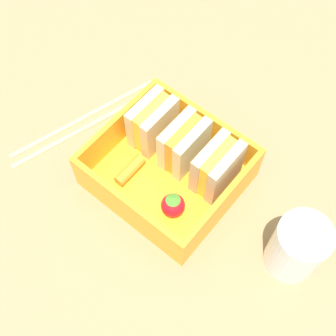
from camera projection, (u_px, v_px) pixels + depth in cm
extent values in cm
cube|color=#8C714C|center=(168.00, 183.00, 55.12)|extent=(120.00, 120.00, 2.00)
cube|color=orange|center=(168.00, 177.00, 53.72)|extent=(15.41, 14.14, 1.20)
cube|color=orange|center=(205.00, 125.00, 53.71)|extent=(15.41, 0.60, 4.51)
cube|color=orange|center=(127.00, 209.00, 48.71)|extent=(15.41, 0.60, 4.51)
cube|color=orange|center=(118.00, 129.00, 53.46)|extent=(0.60, 12.94, 4.51)
cube|color=orange|center=(223.00, 204.00, 48.96)|extent=(0.60, 12.94, 4.51)
cube|color=#E0B87A|center=(145.00, 118.00, 53.29)|extent=(1.10, 5.55, 6.01)
cube|color=yellow|center=(153.00, 123.00, 52.96)|extent=(1.10, 5.11, 5.53)
cube|color=#E0B87A|center=(160.00, 128.00, 52.62)|extent=(1.10, 5.55, 6.01)
cube|color=#D3C489|center=(176.00, 139.00, 51.91)|extent=(1.10, 5.55, 6.01)
cube|color=orange|center=(184.00, 144.00, 51.58)|extent=(1.10, 5.11, 5.53)
cube|color=#D3C489|center=(192.00, 150.00, 51.24)|extent=(1.10, 5.55, 6.01)
cube|color=tan|center=(209.00, 162.00, 50.53)|extent=(1.10, 5.55, 6.01)
cube|color=yellow|center=(217.00, 167.00, 50.20)|extent=(1.10, 5.11, 5.53)
cube|color=tan|center=(225.00, 173.00, 49.86)|extent=(1.10, 5.55, 6.01)
cylinder|color=orange|center=(130.00, 170.00, 52.70)|extent=(1.34, 4.01, 1.32)
sphere|color=red|center=(173.00, 205.00, 49.92)|extent=(2.62, 2.62, 2.62)
cone|color=#448D2C|center=(173.00, 199.00, 48.50)|extent=(1.57, 1.57, 0.60)
cylinder|color=tan|center=(81.00, 118.00, 57.91)|extent=(6.39, 19.64, 0.70)
cylinder|color=tan|center=(87.00, 126.00, 57.39)|extent=(6.39, 19.64, 0.70)
cylinder|color=white|center=(297.00, 247.00, 46.41)|extent=(5.42, 5.42, 7.44)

